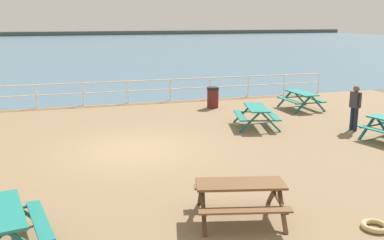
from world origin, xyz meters
TOP-DOWN VIEW (x-y plane):
  - ground_plane at (0.00, 0.00)m, footprint 30.00×24.00m
  - sea_band at (0.00, 52.75)m, footprint 142.00×90.00m
  - distant_shoreline at (0.00, 95.75)m, footprint 142.00×6.00m
  - seaward_railing at (-0.00, 7.75)m, footprint 23.07×0.07m
  - picnic_table_near_left at (-3.12, -5.42)m, footprint 1.81×2.04m
  - picnic_table_near_right at (1.38, -5.41)m, footprint 2.10×1.88m
  - picnic_table_mid_centre at (4.97, 1.61)m, footprint 1.90×2.11m
  - picnic_table_far_left at (8.29, 4.07)m, footprint 1.57×1.82m
  - visitor at (8.17, 0.12)m, footprint 0.28×0.52m
  - litter_bin at (4.59, 5.51)m, footprint 0.55×0.55m
  - rope_coil at (3.75, -6.61)m, footprint 0.55×0.55m

SIDE VIEW (x-z plane):
  - ground_plane at x=0.00m, z-range -0.20..0.00m
  - sea_band at x=0.00m, z-range 0.00..0.00m
  - distant_shoreline at x=0.00m, z-range -0.90..0.90m
  - rope_coil at x=3.75m, z-range 0.00..0.11m
  - litter_bin at x=4.59m, z-range 0.00..0.95m
  - picnic_table_near_left at x=-3.12m, z-range 0.19..0.98m
  - picnic_table_near_right at x=1.38m, z-range 0.19..0.98m
  - picnic_table_mid_centre at x=4.97m, z-range 0.19..0.98m
  - picnic_table_far_left at x=8.29m, z-range 0.19..0.98m
  - seaward_railing at x=0.00m, z-range 0.22..1.30m
  - visitor at x=8.17m, z-range 0.12..1.78m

